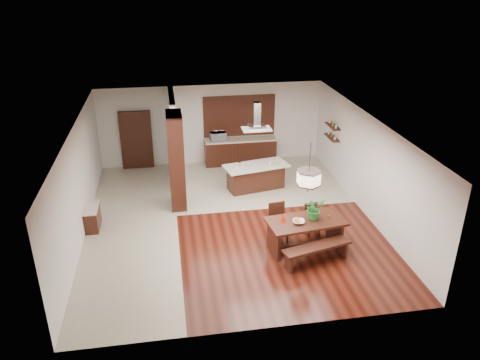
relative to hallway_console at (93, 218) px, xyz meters
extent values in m
plane|color=#341009|center=(3.81, -0.20, -0.32)|extent=(9.00, 9.00, 0.00)
cube|color=white|center=(3.81, -0.20, 2.58)|extent=(8.00, 9.00, 0.04)
cube|color=silver|center=(3.81, 4.30, 1.14)|extent=(8.00, 0.04, 2.90)
cube|color=silver|center=(3.81, -4.70, 1.14)|extent=(8.00, 0.04, 2.90)
cube|color=silver|center=(-0.19, -0.20, 1.14)|extent=(0.04, 9.00, 2.90)
cube|color=silver|center=(7.81, -0.20, 1.14)|extent=(0.04, 9.00, 2.90)
cube|color=#BDB59E|center=(1.06, -0.20, -0.31)|extent=(2.50, 9.00, 0.01)
cube|color=#BDB59E|center=(5.06, 2.30, -0.31)|extent=(5.50, 4.00, 0.01)
cube|color=#3B1B0E|center=(3.81, -0.20, 2.57)|extent=(8.00, 9.00, 0.02)
cube|color=black|center=(2.41, 1.00, 1.14)|extent=(0.45, 1.00, 2.90)
cube|color=silver|center=(2.41, 3.10, 1.14)|extent=(0.18, 2.40, 2.90)
cube|color=black|center=(0.00, 0.00, 0.00)|extent=(0.37, 0.88, 0.63)
cube|color=black|center=(1.11, 4.20, 0.74)|extent=(1.10, 0.20, 2.10)
cube|color=black|center=(4.81, 4.00, 0.13)|extent=(2.60, 0.60, 0.90)
cube|color=beige|center=(4.81, 4.00, 0.61)|extent=(2.60, 0.62, 0.05)
cube|color=#97622D|center=(4.81, 4.26, 1.44)|extent=(2.60, 0.08, 1.50)
cube|color=black|center=(7.68, 2.40, 1.08)|extent=(0.26, 0.90, 0.04)
cube|color=black|center=(7.68, 2.40, 1.49)|extent=(0.26, 0.90, 0.04)
cube|color=black|center=(5.51, -1.95, 0.47)|extent=(2.07, 1.23, 0.07)
cube|color=black|center=(4.67, -2.06, 0.06)|extent=(0.19, 0.79, 0.75)
cube|color=black|center=(6.35, -1.84, 0.06)|extent=(0.19, 0.79, 0.75)
imported|color=#25712B|center=(5.73, -1.89, 0.79)|extent=(0.63, 0.58, 0.57)
imported|color=beige|center=(5.29, -2.05, 0.54)|extent=(0.35, 0.35, 0.07)
cone|color=red|center=(4.93, -1.90, 0.62)|extent=(0.16, 0.16, 0.24)
cylinder|color=gold|center=(6.11, -1.97, 0.55)|extent=(0.08, 0.08, 0.09)
cube|color=black|center=(4.96, 1.76, 0.09)|extent=(1.88, 1.02, 0.80)
cube|color=beige|center=(4.96, 1.72, 0.51)|extent=(2.19, 1.30, 0.04)
imported|color=silver|center=(5.39, 1.67, 0.59)|extent=(0.15, 0.15, 0.11)
imported|color=silver|center=(4.00, 4.00, 0.79)|extent=(0.62, 0.48, 0.30)
camera|label=1|loc=(2.19, -11.86, 6.33)|focal=35.00mm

